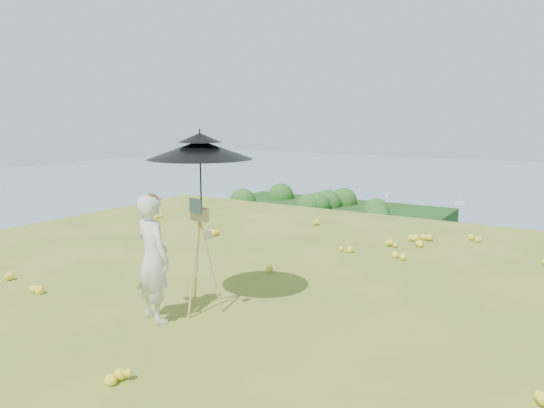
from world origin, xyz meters
The scene contains 11 objects.
ground centered at (0.00, 0.00, 0.00)m, with size 14.00×14.00×0.00m, color #587722.
shoreline_tier centered at (0.00, 75.00, -36.00)m, with size 170.00×28.00×8.00m, color #716C5A.
peninsula centered at (-75.00, 155.00, -29.00)m, with size 90.00×60.00×12.00m, color #1B3E11, non-canonical shape.
slope_trees centered at (0.00, 35.00, -15.00)m, with size 110.00×50.00×6.00m, color #19551A, non-canonical shape.
harbor_town centered at (0.00, 75.00, -29.50)m, with size 110.00×22.00×5.00m, color beige, non-canonical shape.
moored_boats centered at (-12.50, 161.00, -33.65)m, with size 140.00×140.00×0.70m, color white, non-canonical shape.
wildflowers centered at (0.00, 0.25, 0.06)m, with size 10.00×10.50×0.12m, color yellow, non-canonical shape.
painter centered at (-0.29, -1.33, 0.80)m, with size 0.58×0.38×1.59m, color beige.
field_easel centered at (0.02, -0.80, 0.75)m, with size 0.57×0.57×1.50m, color #A98647, non-canonical shape.
sun_umbrella centered at (0.03, -0.77, 1.80)m, with size 1.32×1.32×1.13m, color black, non-canonical shape.
painter_cap centered at (-0.29, -1.33, 1.55)m, with size 0.20×0.24×0.10m, color #DC7985, non-canonical shape.
Camera 1 is at (4.24, -5.91, 2.52)m, focal length 35.00 mm.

